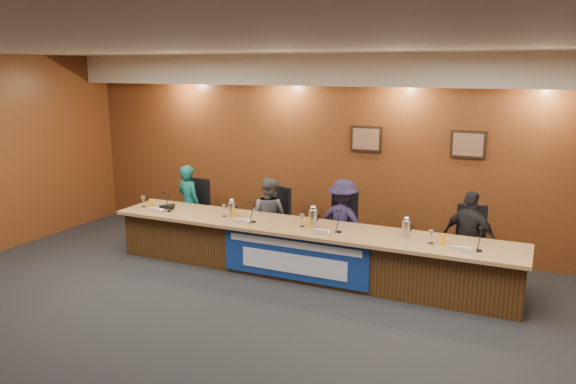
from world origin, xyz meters
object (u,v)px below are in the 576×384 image
at_px(panelist_d, 470,238).
at_px(carafe_right, 406,229).
at_px(banner, 294,258).
at_px(panelist_b, 269,216).
at_px(office_chair_c, 345,233).
at_px(office_chair_d, 470,249).
at_px(dais_body, 305,251).
at_px(office_chair_a, 193,214).
at_px(speakerphone, 169,207).
at_px(carafe_left, 232,210).
at_px(panelist_a, 189,204).
at_px(carafe_mid, 313,218).
at_px(panelist_c, 343,223).
at_px(office_chair_b, 272,224).

distance_m(panelist_d, carafe_right, 0.99).
bearing_deg(banner, carafe_right, 16.20).
distance_m(panelist_b, office_chair_c, 1.28).
relative_size(banner, panelist_d, 1.64).
bearing_deg(office_chair_c, office_chair_d, -21.69).
distance_m(dais_body, office_chair_a, 2.56).
xyz_separation_m(office_chair_d, carafe_right, (-0.75, -0.71, 0.39)).
bearing_deg(speakerphone, carafe_left, -1.52).
bearing_deg(panelist_a, office_chair_d, -161.78).
bearing_deg(carafe_mid, panelist_c, 71.60).
relative_size(banner, speakerphone, 6.88).
xyz_separation_m(office_chair_b, carafe_mid, (1.05, -0.76, 0.40)).
relative_size(banner, panelist_b, 1.74).
distance_m(panelist_d, speakerphone, 4.67).
height_order(office_chair_b, carafe_right, carafe_right).
height_order(office_chair_a, carafe_right, carafe_right).
distance_m(dais_body, carafe_right, 1.56).
bearing_deg(panelist_b, panelist_a, 3.99).
distance_m(banner, carafe_right, 1.60).
bearing_deg(panelist_d, office_chair_c, 15.34).
xyz_separation_m(panelist_a, panelist_c, (2.82, 0.00, -0.01)).
distance_m(panelist_a, panelist_d, 4.68).
bearing_deg(dais_body, carafe_mid, -17.09).
xyz_separation_m(panelist_d, office_chair_b, (-3.13, 0.10, -0.19)).
relative_size(panelist_a, carafe_left, 6.02).
xyz_separation_m(banner, panelist_c, (0.36, 1.04, 0.29)).
xyz_separation_m(banner, carafe_mid, (0.14, 0.37, 0.50)).
xyz_separation_m(banner, panelist_d, (2.22, 1.04, 0.29)).
bearing_deg(office_chair_c, carafe_mid, -127.81).
height_order(carafe_mid, carafe_right, carafe_mid).
height_order(office_chair_b, office_chair_d, same).
bearing_deg(panelist_a, panelist_b, -163.00).
bearing_deg(office_chair_b, carafe_mid, -12.58).
height_order(panelist_d, carafe_mid, panelist_d).
bearing_deg(carafe_left, carafe_right, 0.99).
bearing_deg(carafe_left, dais_body, 1.64).
xyz_separation_m(dais_body, carafe_left, (-1.21, -0.03, 0.51)).
xyz_separation_m(panelist_b, office_chair_a, (-1.55, 0.10, -0.15)).
xyz_separation_m(dais_body, panelist_d, (2.22, 0.62, 0.32)).
xyz_separation_m(carafe_left, speakerphone, (-1.20, 0.03, -0.09)).
distance_m(panelist_c, carafe_mid, 0.73).
bearing_deg(carafe_left, panelist_d, 10.81).
height_order(banner, office_chair_a, banner).
xyz_separation_m(office_chair_a, office_chair_b, (1.55, 0.00, 0.00)).
distance_m(panelist_b, carafe_left, 0.76).
distance_m(office_chair_c, carafe_mid, 0.89).
height_order(panelist_a, office_chair_c, panelist_a).
xyz_separation_m(panelist_d, carafe_mid, (-2.08, -0.66, 0.21)).
xyz_separation_m(dais_body, panelist_a, (-2.46, 0.62, 0.33)).
xyz_separation_m(banner, panelist_a, (-2.46, 1.04, 0.30)).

